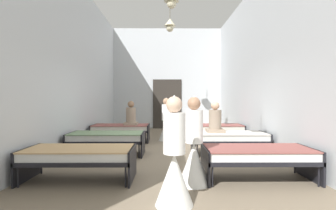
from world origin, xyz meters
TOP-DOWN VIEW (x-y plane):
  - ground_plane at (0.00, 0.00)m, footprint 5.85×11.74m
  - room_shell at (0.00, 1.17)m, footprint 5.65×11.34m
  - bed_left_row_0 at (-1.58, -1.90)m, footprint 1.90×0.84m
  - bed_right_row_0 at (1.58, -1.90)m, footprint 1.90×0.84m
  - bed_left_row_1 at (-1.58, 0.00)m, footprint 1.90×0.84m
  - bed_right_row_1 at (1.58, 0.00)m, footprint 1.90×0.84m
  - bed_left_row_2 at (-1.58, 1.90)m, footprint 1.90×0.84m
  - bed_right_row_2 at (1.58, 1.90)m, footprint 1.90×0.84m
  - nurse_near_aisle at (0.42, -2.12)m, footprint 0.52×0.52m
  - nurse_mid_aisle at (0.06, -2.90)m, footprint 0.52×0.52m
  - nurse_far_aisle at (-0.05, 2.11)m, footprint 0.52×0.52m
  - patient_seated_primary at (-1.23, 1.84)m, footprint 0.44×0.44m
  - patient_seated_secondary at (1.23, 0.06)m, footprint 0.44×0.44m
  - potted_plant at (0.04, 3.46)m, footprint 0.50×0.50m

SIDE VIEW (x-z plane):
  - ground_plane at x=0.00m, z-range -0.10..0.00m
  - bed_left_row_0 at x=-1.58m, z-range 0.15..0.73m
  - bed_right_row_0 at x=1.58m, z-range 0.15..0.73m
  - bed_left_row_1 at x=-1.58m, z-range 0.15..0.73m
  - bed_right_row_1 at x=1.58m, z-range 0.15..0.73m
  - bed_left_row_2 at x=-1.58m, z-range 0.15..0.73m
  - bed_right_row_2 at x=1.58m, z-range 0.15..0.73m
  - nurse_near_aisle at x=0.42m, z-range -0.21..1.27m
  - nurse_mid_aisle at x=0.06m, z-range -0.21..1.27m
  - nurse_far_aisle at x=-0.05m, z-range -0.21..1.27m
  - potted_plant at x=0.04m, z-range 0.13..1.57m
  - patient_seated_primary at x=-1.23m, z-range 0.47..1.27m
  - patient_seated_secondary at x=1.23m, z-range 0.47..1.27m
  - room_shell at x=0.00m, z-range 0.01..4.90m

